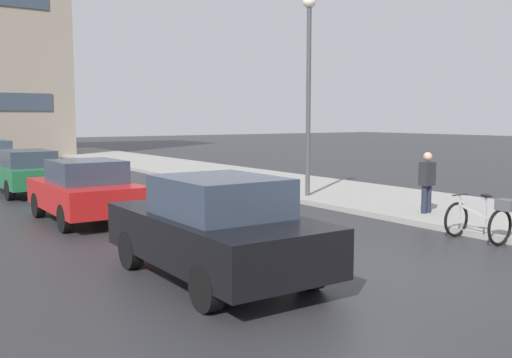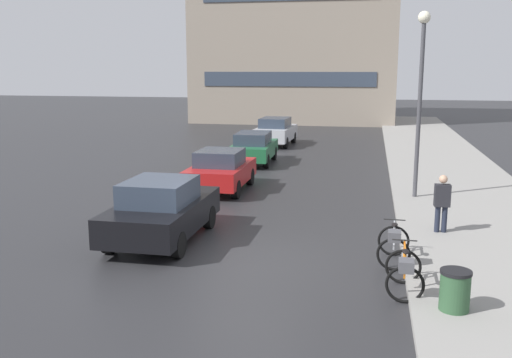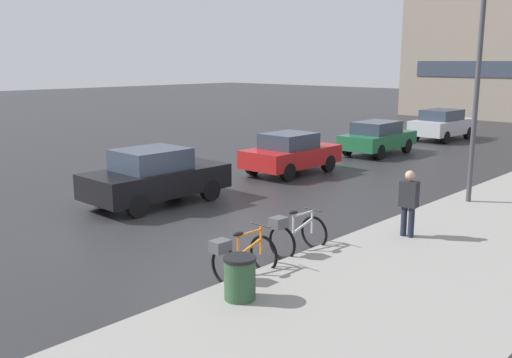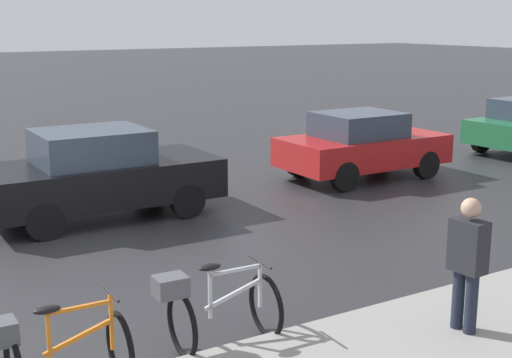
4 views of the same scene
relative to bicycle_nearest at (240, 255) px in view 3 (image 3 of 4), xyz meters
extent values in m
plane|color=#28282B|center=(-3.52, 1.41, -0.50)|extent=(140.00, 140.00, 0.00)
torus|color=black|center=(0.01, 0.65, -0.12)|extent=(0.75, 0.07, 0.75)
torus|color=black|center=(-0.01, -0.37, -0.12)|extent=(0.75, 0.07, 0.75)
cube|color=orange|center=(0.00, -0.04, 0.14)|extent=(0.04, 0.04, 0.53)
cube|color=orange|center=(0.01, 0.58, 0.17)|extent=(0.04, 0.04, 0.58)
cube|color=orange|center=(0.01, 0.27, 0.39)|extent=(0.05, 0.62, 0.04)
cube|color=orange|center=(0.00, 0.24, 0.09)|extent=(0.05, 0.70, 0.25)
ellipsoid|color=black|center=(0.00, -0.04, 0.43)|extent=(0.15, 0.26, 0.07)
cylinder|color=black|center=(0.01, 0.58, 0.47)|extent=(0.50, 0.04, 0.03)
cube|color=#4C4C51|center=(-0.01, -0.49, 0.30)|extent=(0.29, 0.35, 0.22)
torus|color=black|center=(-0.12, 2.46, -0.12)|extent=(0.75, 0.09, 0.75)
torus|color=black|center=(-0.16, 1.42, -0.12)|extent=(0.75, 0.09, 0.75)
cube|color=#ADAFB5|center=(-0.15, 1.76, 0.16)|extent=(0.04, 0.04, 0.56)
cube|color=#ADAFB5|center=(-0.13, 2.38, 0.14)|extent=(0.04, 0.04, 0.52)
cube|color=#ADAFB5|center=(-0.14, 2.07, 0.38)|extent=(0.06, 0.63, 0.04)
cube|color=#ADAFB5|center=(-0.14, 2.04, 0.10)|extent=(0.06, 0.71, 0.26)
ellipsoid|color=black|center=(-0.15, 1.76, 0.47)|extent=(0.15, 0.26, 0.07)
cylinder|color=black|center=(-0.13, 2.38, 0.42)|extent=(0.50, 0.05, 0.03)
cube|color=#4C4C51|center=(-0.16, 1.30, 0.34)|extent=(0.29, 0.35, 0.22)
cube|color=black|center=(-6.00, 2.60, 0.18)|extent=(1.97, 4.21, 0.71)
cube|color=#2D3847|center=(-6.00, 2.43, 0.84)|extent=(1.61, 1.94, 0.60)
cylinder|color=black|center=(-6.87, 3.91, -0.18)|extent=(0.22, 0.64, 0.64)
cylinder|color=black|center=(-5.12, 3.90, -0.18)|extent=(0.22, 0.64, 0.64)
cylinder|color=black|center=(-6.88, 1.30, -0.18)|extent=(0.22, 0.64, 0.64)
cylinder|color=black|center=(-5.13, 1.29, -0.18)|extent=(0.22, 0.64, 0.64)
cube|color=#AD1919|center=(-6.07, 8.82, 0.15)|extent=(1.88, 3.82, 0.65)
cube|color=#2D3847|center=(-6.07, 8.66, 0.74)|extent=(1.54, 1.80, 0.55)
cylinder|color=black|center=(-6.91, 10.00, -0.18)|extent=(0.22, 0.64, 0.64)
cylinder|color=black|center=(-5.24, 10.00, -0.18)|extent=(0.22, 0.64, 0.64)
cylinder|color=black|center=(-6.90, 7.63, -0.18)|extent=(0.22, 0.64, 0.64)
cylinder|color=black|center=(-5.23, 7.64, -0.18)|extent=(0.22, 0.64, 0.64)
cube|color=#1E6038|center=(-6.11, 14.94, 0.14)|extent=(1.90, 4.05, 0.63)
cube|color=#2D3847|center=(-6.11, 14.78, 0.71)|extent=(1.52, 2.18, 0.53)
cylinder|color=black|center=(-6.94, 16.15, -0.18)|extent=(0.24, 0.65, 0.64)
cylinder|color=black|center=(-5.36, 16.20, -0.18)|extent=(0.24, 0.65, 0.64)
cylinder|color=black|center=(-6.87, 13.67, -0.18)|extent=(0.24, 0.65, 0.64)
cylinder|color=black|center=(-5.29, 13.72, -0.18)|extent=(0.24, 0.65, 0.64)
cube|color=#B2B5BA|center=(-6.15, 21.43, 0.19)|extent=(2.03, 4.11, 0.74)
cube|color=#2D3847|center=(-6.16, 21.27, 0.83)|extent=(1.61, 2.18, 0.54)
cylinder|color=black|center=(-6.93, 22.72, -0.18)|extent=(0.25, 0.65, 0.64)
cylinder|color=black|center=(-5.27, 22.65, -0.18)|extent=(0.25, 0.65, 0.64)
cylinder|color=black|center=(-7.03, 20.22, -0.18)|extent=(0.25, 0.65, 0.64)
cylinder|color=black|center=(-5.37, 20.15, -0.18)|extent=(0.25, 0.65, 0.64)
cylinder|color=#1E2333|center=(1.07, 4.29, -0.08)|extent=(0.14, 0.14, 0.84)
cylinder|color=#1E2333|center=(1.25, 4.30, -0.08)|extent=(0.14, 0.14, 0.84)
cube|color=#232328|center=(1.16, 4.29, 0.64)|extent=(0.42, 0.27, 0.59)
sphere|color=tan|center=(1.16, 4.29, 1.08)|extent=(0.22, 0.22, 0.22)
cylinder|color=#424247|center=(0.79, 8.55, 2.43)|extent=(0.14, 0.14, 5.86)
cylinder|color=#2D5133|center=(0.83, -0.84, -0.08)|extent=(0.53, 0.53, 0.83)
cylinder|color=black|center=(0.83, -0.84, 0.36)|extent=(0.56, 0.56, 0.06)
cube|color=#333D4C|center=(-7.08, 32.75, 3.05)|extent=(13.27, 0.06, 1.10)
camera|label=1|loc=(-10.43, -5.04, 2.03)|focal=40.00mm
camera|label=2|loc=(-0.76, -11.01, 3.96)|focal=40.00mm
camera|label=3|loc=(7.23, -7.25, 3.60)|focal=40.00mm
camera|label=4|loc=(6.33, -1.61, 3.10)|focal=50.00mm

